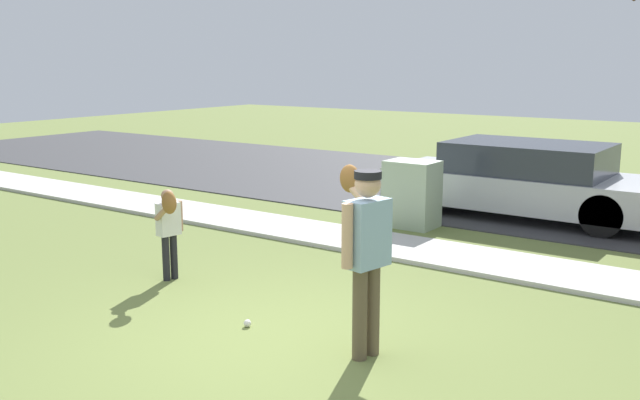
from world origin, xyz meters
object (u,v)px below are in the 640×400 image
parked_sedan_silver (527,180)px  baseball (247,323)px  utility_cabinet (412,194)px  person_child (169,222)px  person_adult (365,241)px

parked_sedan_silver → baseball: bearing=-94.2°
baseball → utility_cabinet: (-0.73, 4.78, 0.49)m
person_child → utility_cabinet: 4.29m
person_adult → parked_sedan_silver: size_ratio=0.36×
baseball → parked_sedan_silver: 6.57m
person_adult → baseball: size_ratio=22.51×
person_child → utility_cabinet: (0.98, 4.18, -0.20)m
baseball → utility_cabinet: bearing=98.7°
person_child → utility_cabinet: person_child is taller
baseball → utility_cabinet: utility_cabinet is taller
utility_cabinet → baseball: bearing=-81.3°
person_child → baseball: person_child is taller
person_adult → person_child: bearing=1.0°
person_child → baseball: (1.71, -0.60, -0.69)m
baseball → utility_cabinet: size_ratio=0.07×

